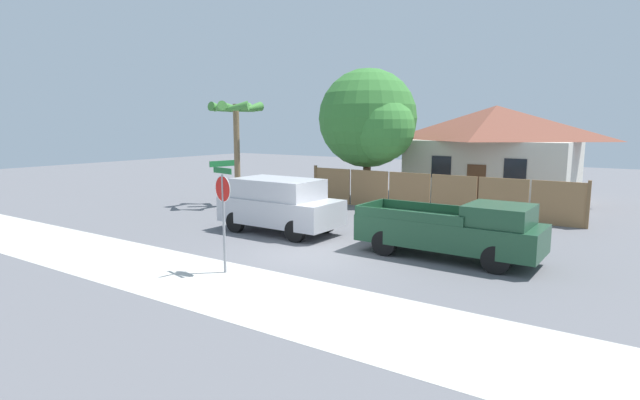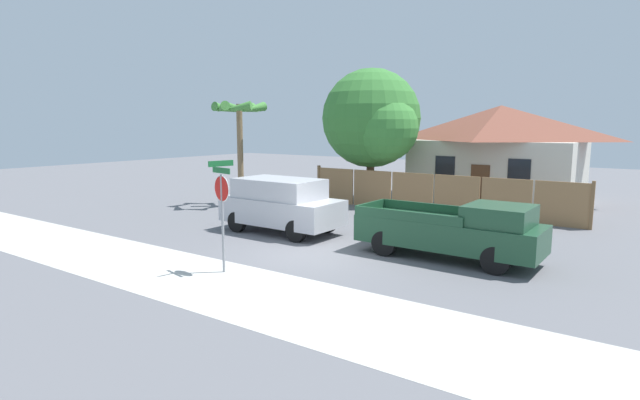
% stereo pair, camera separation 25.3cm
% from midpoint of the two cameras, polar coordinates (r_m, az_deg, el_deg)
% --- Properties ---
extents(ground_plane, '(80.00, 80.00, 0.00)m').
position_cam_midpoint_polar(ground_plane, '(15.13, -0.44, -6.28)').
color(ground_plane, slate).
extents(sidewalk_strip, '(36.00, 3.20, 0.01)m').
position_cam_midpoint_polar(sidewalk_strip, '(12.49, -10.20, -9.63)').
color(sidewalk_strip, beige).
rests_on(sidewalk_strip, ground).
extents(wooden_fence, '(12.53, 0.12, 1.84)m').
position_cam_midpoint_polar(wooden_fence, '(22.62, 13.17, 0.71)').
color(wooden_fence, '#997047').
rests_on(wooden_fence, ground).
extents(house, '(8.48, 6.46, 4.89)m').
position_cam_midpoint_polar(house, '(27.93, 20.03, 5.29)').
color(house, beige).
rests_on(house, ground).
extents(oak_tree, '(5.21, 4.96, 6.70)m').
position_cam_midpoint_polar(oak_tree, '(25.39, 6.48, 9.02)').
color(oak_tree, brown).
rests_on(oak_tree, ground).
extents(palm_tree, '(2.46, 2.66, 4.96)m').
position_cam_midpoint_polar(palm_tree, '(24.20, -8.90, 9.33)').
color(palm_tree, brown).
rests_on(palm_tree, ground).
extents(red_suv, '(4.46, 2.09, 1.96)m').
position_cam_midpoint_polar(red_suv, '(18.10, -4.08, -0.43)').
color(red_suv, '#B7B7BC').
rests_on(red_suv, ground).
extents(orange_pickup, '(5.31, 1.92, 1.71)m').
position_cam_midpoint_polar(orange_pickup, '(14.98, 15.60, -3.38)').
color(orange_pickup, '#1E472D').
rests_on(orange_pickup, ground).
extents(stop_sign, '(0.80, 0.72, 2.97)m').
position_cam_midpoint_polar(stop_sign, '(13.20, -10.60, 0.19)').
color(stop_sign, gray).
rests_on(stop_sign, ground).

